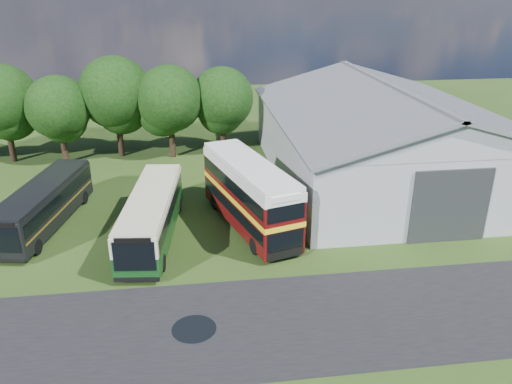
{
  "coord_description": "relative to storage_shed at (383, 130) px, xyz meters",
  "views": [
    {
      "loc": [
        -1.14,
        -23.13,
        15.63
      ],
      "look_at": [
        3.04,
        8.0,
        2.47
      ],
      "focal_mm": 35.0,
      "sensor_mm": 36.0,
      "label": 1
    }
  ],
  "objects": [
    {
      "name": "shrub_back",
      "position": [
        -9.4,
        -5.98,
        -4.17
      ],
      "size": [
        1.8,
        1.8,
        1.8
      ],
      "primitive_type": "sphere",
      "color": "#194714",
      "rests_on": "ground"
    },
    {
      "name": "ground",
      "position": [
        -15.0,
        -15.98,
        -4.17
      ],
      "size": [
        120.0,
        120.0,
        0.0
      ],
      "primitive_type": "plane",
      "color": "#243B12",
      "rests_on": "ground"
    },
    {
      "name": "tree_mid",
      "position": [
        -23.0,
        8.82,
        2.02
      ],
      "size": [
        6.8,
        6.8,
        9.6
      ],
      "color": "black",
      "rests_on": "ground"
    },
    {
      "name": "tree_left_a",
      "position": [
        -33.0,
        8.52,
        1.71
      ],
      "size": [
        6.46,
        6.46,
        9.12
      ],
      "color": "black",
      "rests_on": "ground"
    },
    {
      "name": "tree_right_b",
      "position": [
        -13.0,
        8.62,
        1.27
      ],
      "size": [
        5.98,
        5.98,
        8.45
      ],
      "color": "black",
      "rests_on": "ground"
    },
    {
      "name": "shrub_mid",
      "position": [
        -9.4,
        -7.98,
        -4.17
      ],
      "size": [
        1.6,
        1.6,
        1.6
      ],
      "primitive_type": "sphere",
      "color": "#194714",
      "rests_on": "ground"
    },
    {
      "name": "asphalt_road",
      "position": [
        -12.0,
        -18.98,
        -4.17
      ],
      "size": [
        60.0,
        8.0,
        0.02
      ],
      "primitive_type": "cube",
      "color": "black",
      "rests_on": "ground"
    },
    {
      "name": "bus_maroon_double",
      "position": [
        -12.45,
        -8.15,
        -1.82
      ],
      "size": [
        5.75,
        11.27,
        4.7
      ],
      "rotation": [
        0.0,
        0.0,
        0.29
      ],
      "color": "black",
      "rests_on": "ground"
    },
    {
      "name": "storage_shed",
      "position": [
        0.0,
        0.0,
        0.0
      ],
      "size": [
        18.8,
        24.8,
        8.15
      ],
      "color": "gray",
      "rests_on": "ground"
    },
    {
      "name": "tree_left_b",
      "position": [
        -28.0,
        7.52,
        1.09
      ],
      "size": [
        5.78,
        5.78,
        8.16
      ],
      "color": "black",
      "rests_on": "ground"
    },
    {
      "name": "bus_green_single",
      "position": [
        -18.95,
        -9.12,
        -2.47
      ],
      "size": [
        3.89,
        11.76,
        3.18
      ],
      "rotation": [
        0.0,
        0.0,
        -0.11
      ],
      "color": "black",
      "rests_on": "ground"
    },
    {
      "name": "shrub_front",
      "position": [
        -9.4,
        -9.98,
        -4.17
      ],
      "size": [
        1.7,
        1.7,
        1.7
      ],
      "primitive_type": "sphere",
      "color": "#194714",
      "rests_on": "ground"
    },
    {
      "name": "tree_right_a",
      "position": [
        -18.0,
        7.82,
        1.52
      ],
      "size": [
        6.26,
        6.26,
        8.83
      ],
      "color": "black",
      "rests_on": "ground"
    },
    {
      "name": "bus_dark_single",
      "position": [
        -26.4,
        -6.25,
        -2.54
      ],
      "size": [
        4.62,
        11.33,
        3.05
      ],
      "rotation": [
        0.0,
        0.0,
        -0.19
      ],
      "color": "black",
      "rests_on": "ground"
    },
    {
      "name": "puddle",
      "position": [
        -16.5,
        -18.98,
        -4.17
      ],
      "size": [
        2.2,
        2.2,
        0.01
      ],
      "primitive_type": "cylinder",
      "color": "black",
      "rests_on": "ground"
    }
  ]
}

